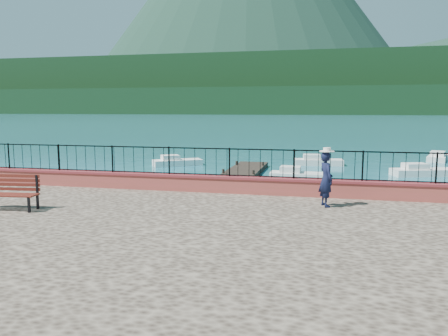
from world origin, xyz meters
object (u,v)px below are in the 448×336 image
at_px(boat_0, 129,182).
at_px(park_bench, 7,199).
at_px(boat_4, 319,160).
at_px(boat_5, 438,155).
at_px(boat_2, 424,169).
at_px(boat_1, 299,173).
at_px(person, 326,179).
at_px(boat_3, 177,160).

bearing_deg(boat_0, park_bench, -114.67).
xyz_separation_m(boat_0, boat_4, (9.27, 12.13, 0.00)).
height_order(boat_0, boat_5, same).
xyz_separation_m(boat_2, boat_4, (-6.37, 3.78, 0.00)).
bearing_deg(boat_1, boat_2, 25.65).
height_order(park_bench, boat_2, park_bench).
height_order(person, boat_1, person).
bearing_deg(boat_1, boat_3, 154.49).
relative_size(park_bench, person, 1.13).
bearing_deg(boat_4, park_bench, -117.92).
bearing_deg(boat_3, park_bench, -118.28).
bearing_deg(boat_0, person, -65.25).
xyz_separation_m(boat_0, boat_1, (8.24, 5.03, 0.00)).
distance_m(park_bench, person, 9.32).
bearing_deg(park_bench, boat_3, 88.27).
bearing_deg(boat_3, boat_1, -59.60).
height_order(boat_1, boat_2, same).
distance_m(park_bench, boat_0, 9.71).
distance_m(park_bench, boat_4, 23.39).
height_order(person, boat_0, person).
height_order(boat_1, boat_4, same).
bearing_deg(boat_1, person, -81.68).
bearing_deg(boat_2, boat_3, 158.24).
xyz_separation_m(park_bench, boat_0, (-0.73, 9.62, -1.10)).
relative_size(park_bench, boat_0, 0.50).
bearing_deg(boat_1, boat_4, 83.21).
distance_m(boat_2, boat_3, 16.42).
distance_m(person, boat_5, 26.01).
relative_size(boat_1, boat_4, 0.96).
distance_m(boat_0, boat_2, 17.74).
bearing_deg(boat_3, boat_5, -10.81).
xyz_separation_m(boat_2, boat_5, (2.89, 8.94, 0.00)).
relative_size(boat_3, boat_4, 1.02).
height_order(boat_0, boat_3, same).
xyz_separation_m(boat_2, boat_3, (-16.37, 1.25, 0.00)).
bearing_deg(boat_1, boat_0, -147.11).
bearing_deg(boat_2, boat_4, 131.92).
relative_size(person, boat_1, 0.50).
bearing_deg(park_bench, boat_2, 44.24).
bearing_deg(boat_5, boat_1, 158.20).
bearing_deg(park_bench, boat_4, 62.50).
height_order(park_bench, boat_3, park_bench).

